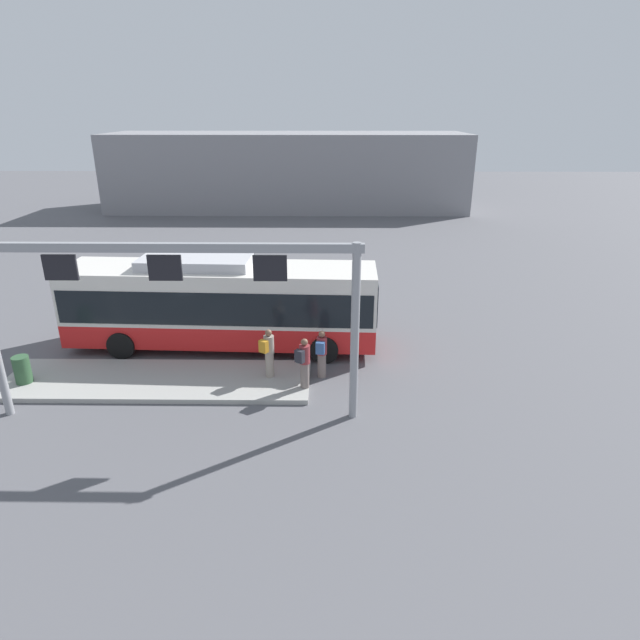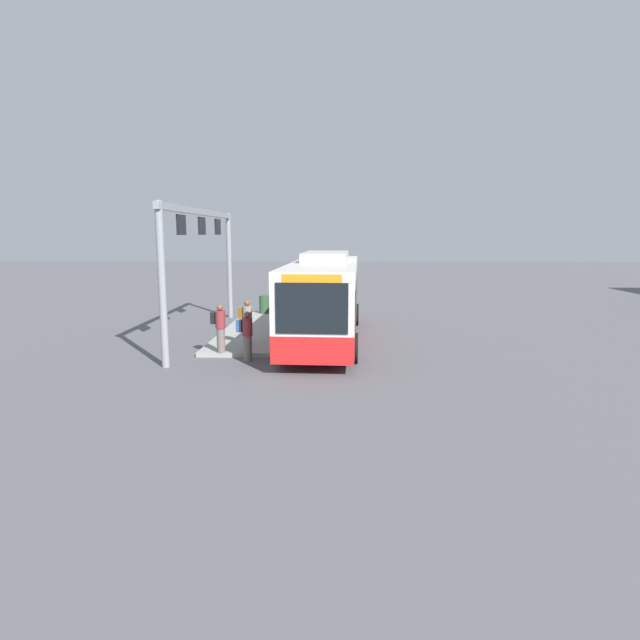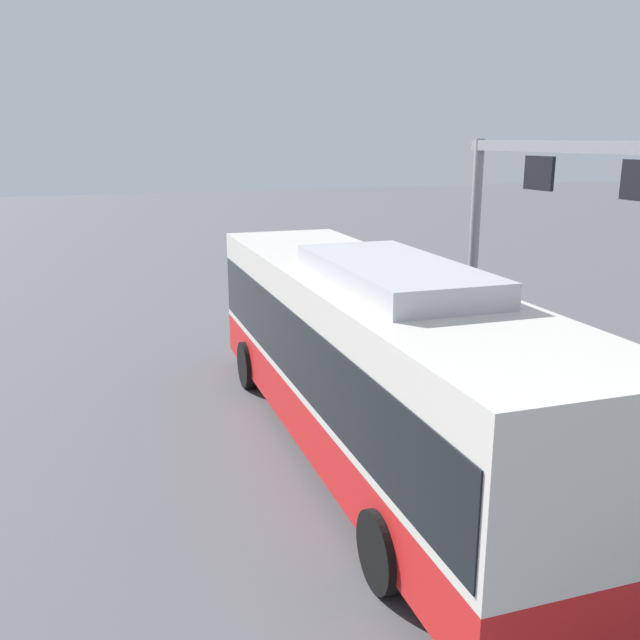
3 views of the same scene
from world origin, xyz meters
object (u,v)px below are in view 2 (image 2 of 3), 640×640
Objects in this scene: trash_bin at (264,304)px; person_boarding at (220,327)px; bus_main at (325,294)px; person_waiting_mid at (247,321)px; person_waiting_near at (247,335)px.

person_boarding is at bearing -1.52° from trash_bin.
trash_bin is (-5.90, -3.26, -1.20)m from bus_main.
bus_main reaches higher than person_waiting_mid.
bus_main is 6.84m from trash_bin.
person_boarding is 1.39m from person_waiting_mid.
person_boarding is 1.86× the size of trash_bin.
bus_main is at bearing 69.55° from person_waiting_mid.
trash_bin is (-7.90, -0.48, -0.44)m from person_waiting_mid.
person_boarding is at bearing -87.62° from person_waiting_mid.
trash_bin is (-9.62, -0.77, -0.28)m from person_waiting_near.
person_waiting_mid is 1.86× the size of trash_bin.
person_waiting_near is (0.54, 1.01, -0.16)m from person_boarding.
bus_main is at bearing 28.93° from trash_bin.
bus_main reaches higher than trash_bin.
person_waiting_near is 1.86× the size of trash_bin.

